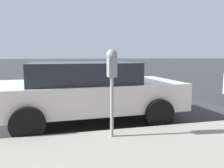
% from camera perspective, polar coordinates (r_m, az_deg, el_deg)
% --- Properties ---
extents(ground_plane, '(220.00, 220.00, 0.00)m').
position_cam_1_polar(ground_plane, '(6.35, -11.14, -6.83)').
color(ground_plane, '#333335').
extents(parking_meter, '(0.21, 0.19, 1.53)m').
position_cam_1_polar(parking_meter, '(3.72, -0.04, 3.51)').
color(parking_meter, gray).
rests_on(parking_meter, sidewalk).
extents(car_white, '(2.27, 4.29, 1.39)m').
position_cam_1_polar(car_white, '(5.20, -6.29, -1.47)').
color(car_white, silver).
rests_on(car_white, ground_plane).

